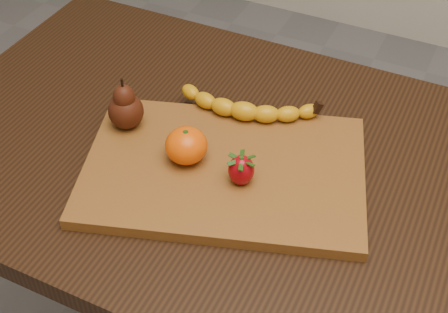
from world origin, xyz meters
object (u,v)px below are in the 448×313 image
at_px(cutting_board, 224,170).
at_px(mandarin, 186,146).
at_px(pear, 125,103).
at_px(table, 205,184).

bearing_deg(cutting_board, mandarin, 173.22).
bearing_deg(mandarin, pear, 166.48).
relative_size(cutting_board, pear, 4.74).
height_order(cutting_board, pear, pear).
distance_m(table, pear, 0.21).
xyz_separation_m(table, pear, (-0.13, -0.03, 0.17)).
relative_size(table, cutting_board, 2.22).
bearing_deg(table, cutting_board, -38.57).
height_order(table, cutting_board, cutting_board).
relative_size(table, pear, 10.53).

